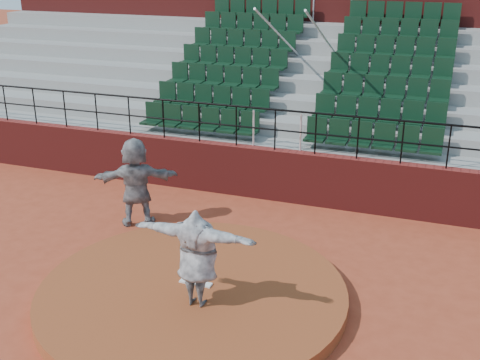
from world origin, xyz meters
name	(u,v)px	position (x,y,z in m)	size (l,w,h in m)	color
ground	(193,300)	(0.00, 0.00, 0.00)	(90.00, 90.00, 0.00)	#A13E24
pitchers_mound	(193,294)	(0.00, 0.00, 0.12)	(5.50, 5.50, 0.25)	brown
pitching_rubber	(196,283)	(0.00, 0.15, 0.27)	(0.60, 0.15, 0.03)	white
boundary_wall	(274,174)	(0.00, 5.00, 0.65)	(24.00, 0.30, 1.30)	maroon
wall_railing	(275,121)	(0.00, 5.00, 2.03)	(24.04, 0.05, 1.03)	black
seating_deck	(310,109)	(0.00, 8.65, 1.44)	(24.00, 5.97, 4.63)	gray
press_box_facade	(340,22)	(0.00, 12.60, 3.55)	(24.00, 3.00, 7.10)	maroon
pitcher	(197,258)	(0.30, -0.42, 1.12)	(2.13, 0.58, 1.73)	black
fielder	(136,182)	(-2.49, 2.54, 1.02)	(1.89, 0.60, 2.04)	black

